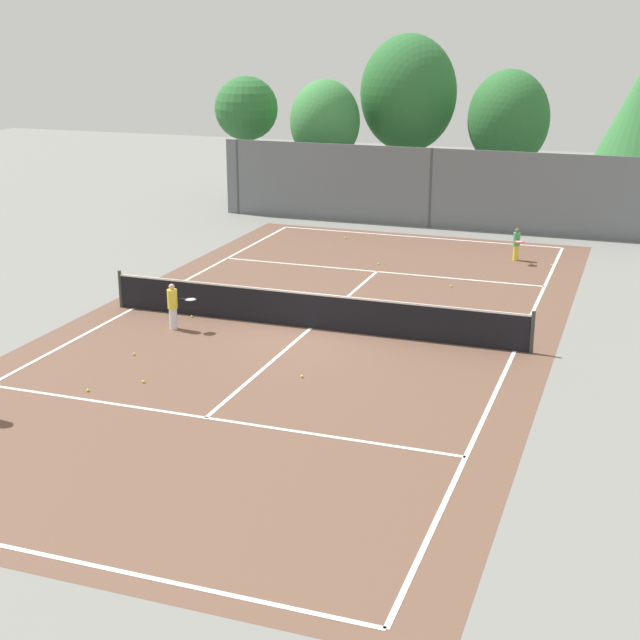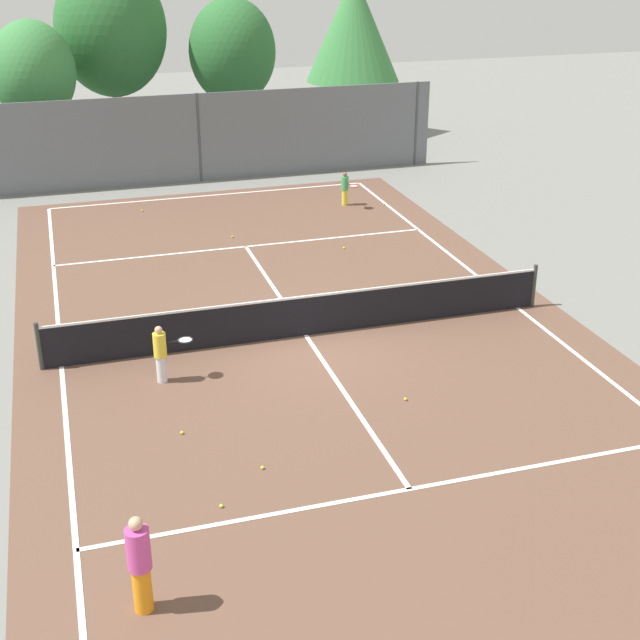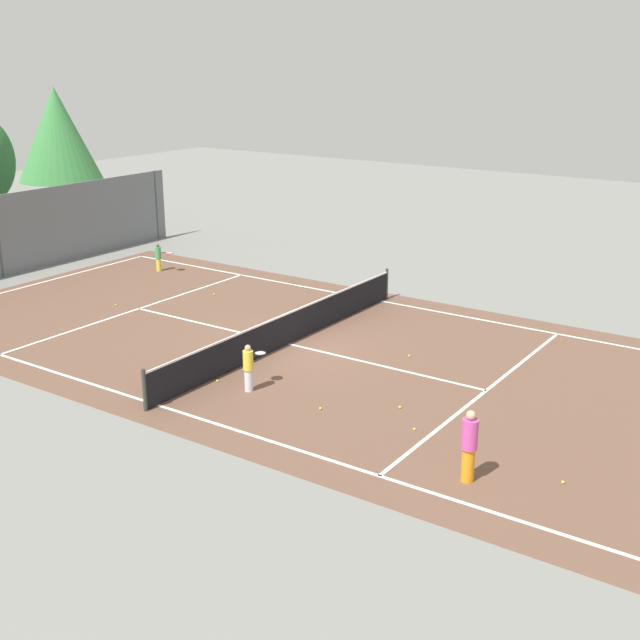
% 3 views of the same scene
% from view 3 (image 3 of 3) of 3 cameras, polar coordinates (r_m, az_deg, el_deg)
% --- Properties ---
extents(ground_plane, '(80.00, 80.00, 0.00)m').
position_cam_3_polar(ground_plane, '(24.74, -2.20, -1.69)').
color(ground_plane, slate).
extents(court_surface, '(13.00, 25.00, 0.01)m').
position_cam_3_polar(court_surface, '(24.74, -2.20, -1.68)').
color(court_surface, brown).
rests_on(court_surface, ground_plane).
extents(tennis_net, '(11.90, 0.10, 1.10)m').
position_cam_3_polar(tennis_net, '(24.57, -2.21, -0.57)').
color(tennis_net, '#333833').
rests_on(tennis_net, ground_plane).
extents(tree_2, '(4.09, 4.09, 6.90)m').
position_cam_3_polar(tree_2, '(43.12, -17.81, 12.21)').
color(tree_2, brown).
rests_on(tree_2, ground_plane).
extents(player_0, '(0.47, 0.83, 1.14)m').
position_cam_3_polar(player_0, '(33.62, -11.15, 4.35)').
color(player_0, yellow).
rests_on(player_0, ground_plane).
extents(player_1, '(0.34, 0.34, 1.57)m').
position_cam_3_polar(player_1, '(16.99, 10.34, -8.58)').
color(player_1, orange).
rests_on(player_1, ground_plane).
extents(player_2, '(0.84, 0.35, 1.27)m').
position_cam_3_polar(player_2, '(21.20, -4.97, -3.27)').
color(player_2, silver).
rests_on(player_2, ground_plane).
extents(ball_crate, '(0.43, 0.31, 0.43)m').
position_cam_3_polar(ball_crate, '(23.81, -6.66, -2.13)').
color(ball_crate, green).
rests_on(ball_crate, ground_plane).
extents(tennis_ball_0, '(0.07, 0.07, 0.07)m').
position_cam_3_polar(tennis_ball_0, '(29.99, -7.39, 1.78)').
color(tennis_ball_0, '#CCE533').
rests_on(tennis_ball_0, ground_plane).
extents(tennis_ball_1, '(0.07, 0.07, 0.07)m').
position_cam_3_polar(tennis_ball_1, '(22.06, -7.17, -4.23)').
color(tennis_ball_1, '#CCE533').
rests_on(tennis_ball_1, ground_plane).
extents(tennis_ball_2, '(0.07, 0.07, 0.07)m').
position_cam_3_polar(tennis_ball_2, '(29.34, -14.05, 1.02)').
color(tennis_ball_2, '#CCE533').
rests_on(tennis_ball_2, ground_plane).
extents(tennis_ball_3, '(0.07, 0.07, 0.07)m').
position_cam_3_polar(tennis_ball_3, '(20.24, 0.03, -6.18)').
color(tennis_ball_3, '#CCE533').
rests_on(tennis_ball_3, ground_plane).
extents(tennis_ball_5, '(0.07, 0.07, 0.07)m').
position_cam_3_polar(tennis_ball_5, '(19.31, 6.59, -7.56)').
color(tennis_ball_5, '#CCE533').
rests_on(tennis_ball_5, ground_plane).
extents(tennis_ball_6, '(0.07, 0.07, 0.07)m').
position_cam_3_polar(tennis_ball_6, '(17.68, 16.56, -10.78)').
color(tennis_ball_6, '#CCE533').
rests_on(tennis_ball_6, ground_plane).
extents(tennis_ball_7, '(0.07, 0.07, 0.07)m').
position_cam_3_polar(tennis_ball_7, '(23.81, 6.22, -2.50)').
color(tennis_ball_7, '#CCE533').
rests_on(tennis_ball_7, ground_plane).
extents(tennis_ball_8, '(0.07, 0.07, 0.07)m').
position_cam_3_polar(tennis_ball_8, '(34.38, -9.15, 3.80)').
color(tennis_ball_8, '#CCE533').
rests_on(tennis_ball_8, ground_plane).
extents(tennis_ball_9, '(0.07, 0.07, 0.07)m').
position_cam_3_polar(tennis_ball_9, '(20.41, 5.58, -6.06)').
color(tennis_ball_9, '#CCE533').
rests_on(tennis_ball_9, ground_plane).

